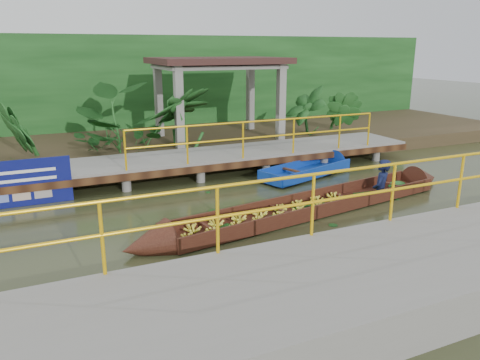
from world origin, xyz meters
name	(u,v)px	position (x,y,z in m)	size (l,w,h in m)	color
ground	(200,219)	(0.00, 0.00, 0.00)	(80.00, 80.00, 0.00)	#2D351A
land_strip	(127,145)	(0.00, 7.50, 0.23)	(30.00, 8.00, 0.45)	#372D1B
far_dock	(158,163)	(0.02, 3.43, 0.48)	(16.00, 2.06, 1.66)	gray
near_dock	(367,284)	(1.00, -4.20, 0.30)	(18.00, 2.40, 1.73)	gray
pavilion	(218,69)	(3.00, 6.30, 2.82)	(4.40, 3.00, 3.00)	gray
foliage_backdrop	(111,88)	(0.00, 10.00, 2.00)	(30.00, 0.80, 4.00)	#133C14
vendor_boat	(324,199)	(2.78, -0.54, 0.24)	(8.81, 2.19, 2.02)	#35140E
moored_blue_boat	(324,167)	(4.67, 2.23, 0.15)	(3.53, 1.90, 0.82)	#0D3294
tropical_plants	(175,123)	(1.11, 5.30, 1.22)	(14.23, 1.23, 1.54)	#133C14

